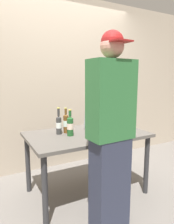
# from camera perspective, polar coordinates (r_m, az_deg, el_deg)

# --- Properties ---
(ground_plane) EXTENTS (8.00, 8.00, 0.00)m
(ground_plane) POSITION_cam_1_polar(r_m,az_deg,el_deg) (2.73, -0.09, -21.11)
(ground_plane) COLOR slate
(ground_plane) RESTS_ON ground
(desk) EXTENTS (1.37, 0.83, 0.75)m
(desk) POSITION_cam_1_polar(r_m,az_deg,el_deg) (2.46, -0.09, -7.76)
(desk) COLOR #56514C
(desk) RESTS_ON ground
(laptop) EXTENTS (0.38, 0.34, 0.25)m
(laptop) POSITION_cam_1_polar(r_m,az_deg,el_deg) (2.55, 3.50, -3.84)
(laptop) COLOR #B7BABC
(laptop) RESTS_ON desk
(beer_bottle_dark) EXTENTS (0.06, 0.06, 0.31)m
(beer_bottle_dark) POSITION_cam_1_polar(r_m,az_deg,el_deg) (2.39, -7.81, -3.35)
(beer_bottle_dark) COLOR #333333
(beer_bottle_dark) RESTS_ON desk
(beer_bottle_green) EXTENTS (0.07, 0.07, 0.30)m
(beer_bottle_green) POSITION_cam_1_polar(r_m,az_deg,el_deg) (2.31, -4.68, -3.71)
(beer_bottle_green) COLOR #1E5123
(beer_bottle_green) RESTS_ON desk
(beer_bottle_brown) EXTENTS (0.06, 0.06, 0.30)m
(beer_bottle_brown) POSITION_cam_1_polar(r_m,az_deg,el_deg) (2.43, -5.85, -2.98)
(beer_bottle_brown) COLOR brown
(beer_bottle_brown) RESTS_ON desk
(person_figure) EXTENTS (0.39, 0.29, 1.77)m
(person_figure) POSITION_cam_1_polar(r_m,az_deg,el_deg) (1.80, 6.51, -6.25)
(person_figure) COLOR #2D3347
(person_figure) RESTS_ON ground
(back_wall) EXTENTS (6.00, 0.10, 2.60)m
(back_wall) POSITION_cam_1_polar(r_m,az_deg,el_deg) (3.24, -8.22, 7.79)
(back_wall) COLOR tan
(back_wall) RESTS_ON ground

